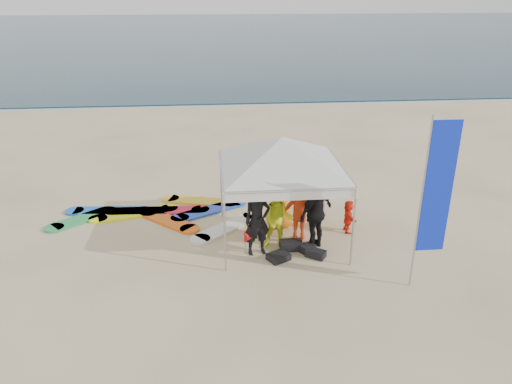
{
  "coord_description": "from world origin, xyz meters",
  "views": [
    {
      "loc": [
        -1.2,
        -9.39,
        6.27
      ],
      "look_at": [
        -0.1,
        2.6,
        1.2
      ],
      "focal_mm": 35.0,
      "sensor_mm": 36.0,
      "label": 1
    }
  ],
  "objects_px": {
    "person_yellow": "(278,219)",
    "person_orange_a": "(300,209)",
    "canopy_tent": "(282,137)",
    "person_black_b": "(316,212)",
    "surfboard_spread": "(162,214)",
    "person_black_a": "(257,220)",
    "feather_flag": "(436,190)",
    "marker_pennant": "(250,237)",
    "person_seated": "(348,216)",
    "person_orange_b": "(280,195)"
  },
  "relations": [
    {
      "from": "person_black_a",
      "to": "marker_pennant",
      "type": "distance_m",
      "value": 0.45
    },
    {
      "from": "canopy_tent",
      "to": "marker_pennant",
      "type": "height_order",
      "value": "canopy_tent"
    },
    {
      "from": "person_black_b",
      "to": "canopy_tent",
      "type": "height_order",
      "value": "canopy_tent"
    },
    {
      "from": "person_seated",
      "to": "person_orange_b",
      "type": "bearing_deg",
      "value": 77.55
    },
    {
      "from": "marker_pennant",
      "to": "person_yellow",
      "type": "bearing_deg",
      "value": 21.1
    },
    {
      "from": "person_orange_a",
      "to": "canopy_tent",
      "type": "distance_m",
      "value": 2.0
    },
    {
      "from": "person_orange_a",
      "to": "person_orange_b",
      "type": "relative_size",
      "value": 0.88
    },
    {
      "from": "feather_flag",
      "to": "surfboard_spread",
      "type": "xyz_separation_m",
      "value": [
        -6.13,
        4.22,
        -2.27
      ]
    },
    {
      "from": "surfboard_spread",
      "to": "person_yellow",
      "type": "bearing_deg",
      "value": -35.63
    },
    {
      "from": "person_yellow",
      "to": "person_orange_a",
      "type": "height_order",
      "value": "person_orange_a"
    },
    {
      "from": "person_black_a",
      "to": "feather_flag",
      "type": "xyz_separation_m",
      "value": [
        3.56,
        -1.76,
        1.4
      ]
    },
    {
      "from": "person_black_b",
      "to": "person_orange_b",
      "type": "relative_size",
      "value": 1.03
    },
    {
      "from": "person_black_a",
      "to": "person_yellow",
      "type": "height_order",
      "value": "person_black_a"
    },
    {
      "from": "person_yellow",
      "to": "surfboard_spread",
      "type": "relative_size",
      "value": 0.27
    },
    {
      "from": "person_black_b",
      "to": "marker_pennant",
      "type": "relative_size",
      "value": 3.08
    },
    {
      "from": "person_yellow",
      "to": "person_black_b",
      "type": "bearing_deg",
      "value": 5.19
    },
    {
      "from": "person_yellow",
      "to": "person_orange_b",
      "type": "height_order",
      "value": "person_orange_b"
    },
    {
      "from": "person_black_a",
      "to": "canopy_tent",
      "type": "relative_size",
      "value": 0.43
    },
    {
      "from": "person_black_a",
      "to": "person_seated",
      "type": "bearing_deg",
      "value": 6.55
    },
    {
      "from": "person_black_b",
      "to": "canopy_tent",
      "type": "relative_size",
      "value": 0.46
    },
    {
      "from": "person_seated",
      "to": "surfboard_spread",
      "type": "height_order",
      "value": "person_seated"
    },
    {
      "from": "person_seated",
      "to": "person_black_b",
      "type": "bearing_deg",
      "value": 127.58
    },
    {
      "from": "person_orange_b",
      "to": "surfboard_spread",
      "type": "xyz_separation_m",
      "value": [
        -3.33,
        1.05,
        -0.92
      ]
    },
    {
      "from": "person_orange_a",
      "to": "person_seated",
      "type": "distance_m",
      "value": 1.45
    },
    {
      "from": "person_black_b",
      "to": "feather_flag",
      "type": "bearing_deg",
      "value": 96.53
    },
    {
      "from": "person_seated",
      "to": "feather_flag",
      "type": "distance_m",
      "value": 3.42
    },
    {
      "from": "person_orange_a",
      "to": "person_black_b",
      "type": "height_order",
      "value": "person_black_b"
    },
    {
      "from": "canopy_tent",
      "to": "person_yellow",
      "type": "bearing_deg",
      "value": -106.17
    },
    {
      "from": "person_black_a",
      "to": "marker_pennant",
      "type": "bearing_deg",
      "value": -176.82
    },
    {
      "from": "person_orange_a",
      "to": "person_orange_b",
      "type": "distance_m",
      "value": 0.84
    },
    {
      "from": "canopy_tent",
      "to": "feather_flag",
      "type": "relative_size",
      "value": 1.08
    },
    {
      "from": "person_black_a",
      "to": "person_black_b",
      "type": "distance_m",
      "value": 1.5
    },
    {
      "from": "person_seated",
      "to": "canopy_tent",
      "type": "height_order",
      "value": "canopy_tent"
    },
    {
      "from": "marker_pennant",
      "to": "person_black_a",
      "type": "bearing_deg",
      "value": 16.63
    },
    {
      "from": "person_orange_a",
      "to": "marker_pennant",
      "type": "xyz_separation_m",
      "value": [
        -1.36,
        -0.73,
        -0.35
      ]
    },
    {
      "from": "person_orange_b",
      "to": "person_seated",
      "type": "height_order",
      "value": "person_orange_b"
    },
    {
      "from": "feather_flag",
      "to": "marker_pennant",
      "type": "bearing_deg",
      "value": 155.52
    },
    {
      "from": "person_black_b",
      "to": "surfboard_spread",
      "type": "xyz_separation_m",
      "value": [
        -4.06,
        2.28,
        -0.95
      ]
    },
    {
      "from": "person_seated",
      "to": "canopy_tent",
      "type": "distance_m",
      "value": 2.99
    },
    {
      "from": "person_yellow",
      "to": "surfboard_spread",
      "type": "bearing_deg",
      "value": 152.76
    },
    {
      "from": "surfboard_spread",
      "to": "person_black_a",
      "type": "bearing_deg",
      "value": -43.6
    },
    {
      "from": "person_seated",
      "to": "feather_flag",
      "type": "height_order",
      "value": "feather_flag"
    },
    {
      "from": "canopy_tent",
      "to": "feather_flag",
      "type": "height_order",
      "value": "feather_flag"
    },
    {
      "from": "person_black_a",
      "to": "canopy_tent",
      "type": "distance_m",
      "value": 2.12
    },
    {
      "from": "person_black_a",
      "to": "person_yellow",
      "type": "distance_m",
      "value": 0.59
    },
    {
      "from": "person_orange_b",
      "to": "marker_pennant",
      "type": "bearing_deg",
      "value": 60.63
    },
    {
      "from": "canopy_tent",
      "to": "feather_flag",
      "type": "bearing_deg",
      "value": -40.71
    },
    {
      "from": "person_yellow",
      "to": "person_orange_b",
      "type": "xyz_separation_m",
      "value": [
        0.22,
        1.17,
        0.16
      ]
    },
    {
      "from": "person_orange_a",
      "to": "marker_pennant",
      "type": "relative_size",
      "value": 2.64
    },
    {
      "from": "person_black_b",
      "to": "feather_flag",
      "type": "distance_m",
      "value": 3.13
    }
  ]
}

